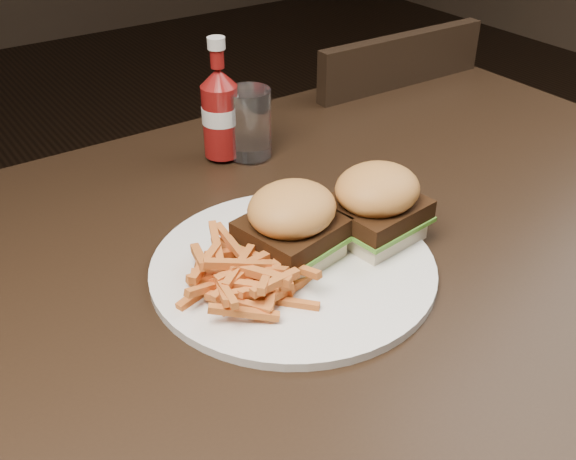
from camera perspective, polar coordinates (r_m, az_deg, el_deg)
dining_table at (r=0.87m, az=4.15°, el=-0.63°), size 1.20×0.80×0.04m
chair_far at (r=1.58m, az=4.19°, el=3.12°), size 0.39×0.39×0.04m
plate at (r=0.77m, az=0.42°, el=-3.13°), size 0.33×0.33×0.01m
sandwich_half_a at (r=0.78m, az=0.32°, el=-1.66°), size 0.11×0.11×0.02m
sandwich_half_b at (r=0.82m, az=7.31°, el=0.12°), size 0.10×0.10×0.02m
fries_pile at (r=0.72m, az=-3.93°, el=-3.85°), size 0.13×0.13×0.05m
ketchup_bottle at (r=1.00m, az=-5.72°, el=9.18°), size 0.05×0.05×0.11m
tumbler at (r=1.01m, az=-3.31°, el=9.04°), size 0.08×0.08×0.10m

